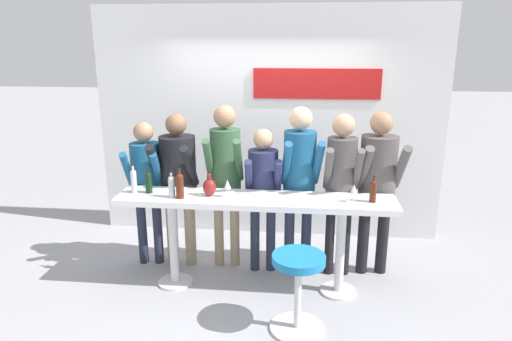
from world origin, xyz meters
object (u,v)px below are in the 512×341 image
Objects in this scene: person_center at (263,185)px; person_far_left at (146,178)px; person_left at (178,174)px; decorative_vase at (209,187)px; bar_stool at (298,280)px; wine_glass_0 at (354,190)px; person_right at (341,176)px; wine_bottle_2 at (172,185)px; person_center_right at (300,171)px; person_far_right at (378,177)px; person_center_left at (226,168)px; wine_bottle_0 at (180,184)px; wine_glass_1 at (227,185)px; wine_bottle_3 at (148,181)px; wine_bottle_4 at (373,190)px; wine_bottle_1 at (134,180)px.

person_far_left is at bearing 172.77° from person_center.
decorative_vase is (0.43, -0.43, 0.01)m from person_left.
wine_glass_0 reaches higher than bar_stool.
person_right reaches higher than wine_bottle_2.
person_far_left reaches higher than bar_stool.
person_far_right is (0.81, 0.04, -0.04)m from person_center_right.
person_center_left is 1.02× the size of person_far_right.
wine_bottle_2 is 0.37m from decorative_vase.
wine_bottle_0 is 1.13× the size of wine_bottle_2.
person_far_left is 1.07m from wine_glass_1.
bar_stool is at bearing -24.43° from wine_bottle_3.
wine_glass_0 is 1.00× the size of wine_glass_1.
wine_bottle_4 is (2.36, -0.43, 0.09)m from person_far_left.
person_center_right is at bearing 14.19° from wine_bottle_1.
wine_glass_0 is (1.65, 0.06, -0.01)m from wine_bottle_0.
person_left is 2.11m from person_far_right.
bar_stool is at bearing -42.11° from wine_glass_1.
wine_bottle_0 is (-1.56, -0.49, 0.01)m from person_right.
wine_glass_0 is (2.17, -0.46, 0.09)m from person_far_left.
wine_bottle_2 reaches higher than wine_glass_0.
person_center is at bearing 18.03° from wine_bottle_3.
wine_bottle_3 is at bearing -151.09° from person_center_left.
wine_glass_0 is at bearing -24.54° from person_center_left.
person_far_left is 0.95× the size of person_left.
person_left is at bearing 98.87° from wine_bottle_2.
wine_bottle_3 is (-0.70, -0.44, -0.04)m from person_center_left.
wine_glass_0 is at bearing -11.07° from person_left.
person_right is at bearing -7.04° from person_center_left.
decorative_vase is at bearing -147.78° from person_center.
person_center_right reaches higher than wine_bottle_1.
person_far_right reaches higher than decorative_vase.
wine_bottle_3 is 1.45× the size of wine_glass_0.
person_right is 0.99× the size of person_far_right.
person_center is 0.81m from person_right.
person_right is (0.43, -0.04, -0.03)m from person_center_right.
wine_bottle_2 is (-0.85, -0.47, 0.12)m from person_center.
person_center_right is 0.43m from person_right.
person_far_right reaches higher than wine_bottle_0.
wine_glass_0 is at bearing -31.42° from person_center.
person_center_right is 0.82m from wine_bottle_4.
person_far_left is 7.39× the size of decorative_vase.
person_far_left is 6.17× the size of wine_bottle_2.
person_far_left is at bearing 130.81° from wine_bottle_2.
wine_bottle_3 is at bearing 178.07° from wine_glass_0.
decorative_vase is (0.62, -0.02, -0.03)m from wine_bottle_3.
person_right is at bearing -13.96° from person_center_right.
person_center_right is at bearing 176.58° from person_far_right.
bar_stool is 2.78× the size of wine_bottle_3.
bar_stool is at bearing -57.54° from person_center_left.
person_center is 1.18m from wine_bottle_3.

